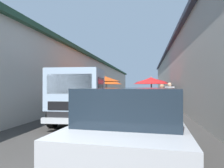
{
  "coord_description": "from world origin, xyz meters",
  "views": [
    {
      "loc": [
        -1.56,
        -1.42,
        1.49
      ],
      "look_at": [
        11.56,
        0.97,
        1.62
      ],
      "focal_mm": 32.01,
      "sensor_mm": 36.0,
      "label": 1
    }
  ],
  "objects": [
    {
      "name": "ground",
      "position": [
        13.5,
        0.0,
        0.0
      ],
      "size": [
        90.0,
        90.0,
        0.0
      ],
      "primitive_type": "plane",
      "color": "#3D3A38"
    },
    {
      "name": "building_left_whitewash",
      "position": [
        15.75,
        6.86,
        2.07
      ],
      "size": [
        49.8,
        7.5,
        4.12
      ],
      "color": "beige",
      "rests_on": "ground"
    },
    {
      "name": "building_right_concrete",
      "position": [
        15.75,
        -6.86,
        2.59
      ],
      "size": [
        49.8,
        7.5,
        5.15
      ],
      "color": "#A39E93",
      "rests_on": "ground"
    },
    {
      "name": "fruit_stall_near_left",
      "position": [
        12.37,
        -1.61,
        1.67
      ],
      "size": [
        2.42,
        2.42,
        2.17
      ],
      "color": "#9E9EA3",
      "rests_on": "ground"
    },
    {
      "name": "fruit_stall_far_right",
      "position": [
        11.91,
        1.46,
        1.62
      ],
      "size": [
        2.18,
        2.18,
        2.14
      ],
      "color": "#9E9EA3",
      "rests_on": "ground"
    },
    {
      "name": "fruit_stall_far_left",
      "position": [
        9.55,
        1.34,
        1.77
      ],
      "size": [
        2.47,
        2.47,
        2.25
      ],
      "color": "#9E9EA3",
      "rests_on": "ground"
    },
    {
      "name": "fruit_stall_mid_lane",
      "position": [
        15.93,
        -1.72,
        1.81
      ],
      "size": [
        2.85,
        2.85,
        2.27
      ],
      "color": "#9E9EA3",
      "rests_on": "ground"
    },
    {
      "name": "hatchback_car",
      "position": [
        2.31,
        -1.15,
        0.74
      ],
      "size": [
        4.0,
        2.09,
        1.45
      ],
      "color": "#ADAFB5",
      "rests_on": "ground"
    },
    {
      "name": "delivery_truck",
      "position": [
        5.81,
        1.11,
        1.04
      ],
      "size": [
        5.0,
        2.16,
        2.08
      ],
      "color": "black",
      "rests_on": "ground"
    },
    {
      "name": "vendor_by_crates",
      "position": [
        7.3,
        -2.0,
        0.9
      ],
      "size": [
        0.52,
        0.43,
        1.58
      ],
      "color": "navy",
      "rests_on": "ground"
    },
    {
      "name": "vendor_in_shade",
      "position": [
        10.15,
        -2.6,
        0.98
      ],
      "size": [
        0.5,
        0.49,
        1.69
      ],
      "color": "#232328",
      "rests_on": "ground"
    },
    {
      "name": "plastic_stool",
      "position": [
        11.09,
        -2.02,
        0.33
      ],
      "size": [
        0.3,
        0.3,
        0.43
      ],
      "color": "#194CB2",
      "rests_on": "ground"
    }
  ]
}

